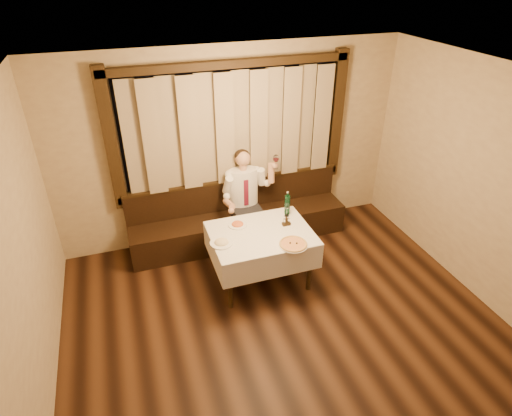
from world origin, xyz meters
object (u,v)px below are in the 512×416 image
object	(u,v)px
banquette	(238,221)
cruet_caddy	(286,222)
pasta_red	(238,223)
pasta_cream	(221,241)
dining_table	(261,239)
green_bottle	(287,204)
pizza	(293,244)
seated_man	(245,192)

from	to	relation	value
banquette	cruet_caddy	bearing A→B (deg)	-69.32
banquette	pasta_red	world-z (taller)	banquette
pasta_cream	pasta_red	bearing A→B (deg)	47.45
dining_table	green_bottle	distance (m)	0.63
pasta_cream	cruet_caddy	xyz separation A→B (m)	(0.89, 0.13, 0.00)
pasta_cream	pizza	bearing A→B (deg)	-21.03
green_bottle	pizza	bearing A→B (deg)	-106.33
dining_table	seated_man	size ratio (longest dim) A/B	0.88
green_bottle	cruet_caddy	distance (m)	0.31
pasta_cream	banquette	bearing A→B (deg)	64.16
pasta_red	pasta_cream	bearing A→B (deg)	-132.55
pasta_cream	seated_man	size ratio (longest dim) A/B	0.19
pasta_cream	green_bottle	world-z (taller)	green_bottle
banquette	cruet_caddy	xyz separation A→B (m)	(0.36, -0.96, 0.49)
banquette	seated_man	world-z (taller)	seated_man
banquette	pizza	bearing A→B (deg)	-78.97
pasta_red	banquette	bearing A→B (deg)	73.25
banquette	cruet_caddy	size ratio (longest dim) A/B	27.83
dining_table	pizza	xyz separation A→B (m)	(0.27, -0.38, 0.12)
pasta_red	seated_man	world-z (taller)	seated_man
pizza	dining_table	bearing A→B (deg)	125.75
pasta_red	dining_table	bearing A→B (deg)	-47.69
banquette	pasta_red	size ratio (longest dim) A/B	12.97
seated_man	pasta_cream	bearing A→B (deg)	-121.63
banquette	pasta_red	distance (m)	0.94
dining_table	green_bottle	size ratio (longest dim) A/B	3.86
pasta_red	seated_man	bearing A→B (deg)	64.77
pizza	banquette	bearing A→B (deg)	101.03
green_bottle	cruet_caddy	xyz separation A→B (m)	(-0.12, -0.26, -0.10)
cruet_caddy	pasta_red	bearing A→B (deg)	161.22
pizza	green_bottle	bearing A→B (deg)	73.67
pasta_cream	green_bottle	bearing A→B (deg)	21.38
cruet_caddy	pizza	bearing A→B (deg)	-102.28
banquette	pasta_cream	xyz separation A→B (m)	(-0.53, -1.09, 0.48)
banquette	pizza	world-z (taller)	banquette
banquette	dining_table	bearing A→B (deg)	-90.00
pizza	green_bottle	size ratio (longest dim) A/B	1.07
banquette	pasta_cream	world-z (taller)	banquette
pizza	cruet_caddy	xyz separation A→B (m)	(0.09, 0.44, 0.02)
pizza	pasta_cream	distance (m)	0.86
dining_table	pasta_red	world-z (taller)	pasta_red
dining_table	pizza	world-z (taller)	pizza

